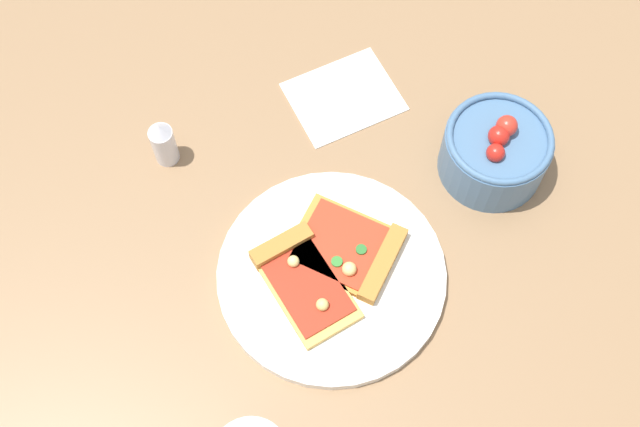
{
  "coord_description": "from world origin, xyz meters",
  "views": [
    {
      "loc": [
        0.31,
        -0.11,
        0.85
      ],
      "look_at": [
        -0.09,
        -0.04,
        0.03
      ],
      "focal_mm": 44.98,
      "sensor_mm": 36.0,
      "label": 1
    }
  ],
  "objects": [
    {
      "name": "pepper_shaker",
      "position": [
        -0.21,
        -0.2,
        0.03
      ],
      "size": [
        0.03,
        0.03,
        0.07
      ],
      "color": "silver",
      "rests_on": "ground_plane"
    },
    {
      "name": "pizza_slice_near",
      "position": [
        -0.04,
        -0.01,
        0.02
      ],
      "size": [
        0.15,
        0.15,
        0.02
      ],
      "color": "gold",
      "rests_on": "plate"
    },
    {
      "name": "paper_napkin",
      "position": [
        -0.26,
        0.03,
        0.0
      ],
      "size": [
        0.14,
        0.16,
        0.0
      ],
      "primitive_type": "cube",
      "rotation": [
        0.0,
        0.0,
        0.27
      ],
      "color": "white",
      "rests_on": "ground_plane"
    },
    {
      "name": "pizza_slice_far",
      "position": [
        -0.02,
        -0.07,
        0.02
      ],
      "size": [
        0.15,
        0.11,
        0.02
      ],
      "color": "#E5B256",
      "rests_on": "plate"
    },
    {
      "name": "salad_bowl",
      "position": [
        -0.12,
        0.18,
        0.04
      ],
      "size": [
        0.13,
        0.13,
        0.09
      ],
      "color": "#4C7299",
      "rests_on": "ground_plane"
    },
    {
      "name": "plate",
      "position": [
        -0.02,
        -0.04,
        0.01
      ],
      "size": [
        0.26,
        0.26,
        0.01
      ],
      "primitive_type": "cylinder",
      "color": "white",
      "rests_on": "ground_plane"
    },
    {
      "name": "ground_plane",
      "position": [
        0.0,
        0.0,
        0.0
      ],
      "size": [
        2.4,
        2.4,
        0.0
      ],
      "primitive_type": "plane",
      "color": "#93704C",
      "rests_on": "ground"
    }
  ]
}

